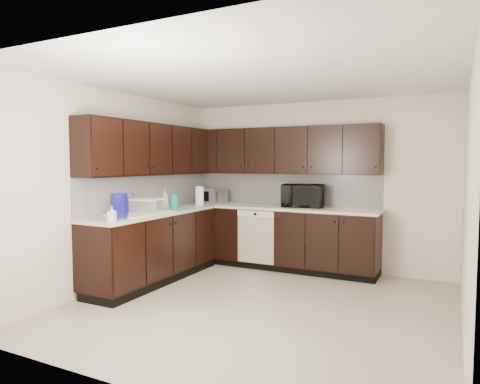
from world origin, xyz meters
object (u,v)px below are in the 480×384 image
sink (139,219)px  microwave (303,196)px  toaster_oven (213,196)px  blue_pitcher (119,206)px  storage_bin (142,206)px

sink → microwave: size_ratio=1.36×
sink → toaster_oven: sink is taller
blue_pitcher → toaster_oven: bearing=108.0°
toaster_oven → blue_pitcher: 2.11m
sink → toaster_oven: bearing=86.0°
microwave → toaster_oven: microwave is taller
microwave → toaster_oven: bearing=171.8°
microwave → blue_pitcher: microwave is taller
toaster_oven → blue_pitcher: bearing=-70.7°
storage_bin → blue_pitcher: blue_pitcher is taller
sink → storage_bin: (-0.04, 0.11, 0.15)m
microwave → toaster_oven: (-1.47, -0.09, -0.05)m
storage_bin → blue_pitcher: size_ratio=1.55×
blue_pitcher → sink: bearing=118.8°
sink → storage_bin: sink is taller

